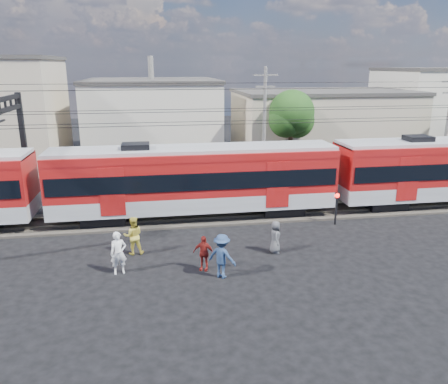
# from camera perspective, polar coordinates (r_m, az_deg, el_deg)

# --- Properties ---
(ground) EXTENTS (120.00, 120.00, 0.00)m
(ground) POSITION_cam_1_polar(r_m,az_deg,el_deg) (18.28, -1.95, -11.75)
(ground) COLOR black
(ground) RESTS_ON ground
(track_bed) EXTENTS (70.00, 3.40, 0.12)m
(track_bed) POSITION_cam_1_polar(r_m,az_deg,el_deg) (25.57, -4.21, -3.26)
(track_bed) COLOR #2D2823
(track_bed) RESTS_ON ground
(rail_near) EXTENTS (70.00, 0.12, 0.12)m
(rail_near) POSITION_cam_1_polar(r_m,az_deg,el_deg) (24.82, -4.07, -3.57)
(rail_near) COLOR #59544C
(rail_near) RESTS_ON track_bed
(rail_far) EXTENTS (70.00, 0.12, 0.12)m
(rail_far) POSITION_cam_1_polar(r_m,az_deg,el_deg) (26.23, -4.36, -2.47)
(rail_far) COLOR #59544C
(rail_far) RESTS_ON track_bed
(commuter_train) EXTENTS (50.30, 3.08, 4.17)m
(commuter_train) POSITION_cam_1_polar(r_m,az_deg,el_deg) (24.92, -3.37, 1.87)
(commuter_train) COLOR black
(commuter_train) RESTS_ON ground
(catenary) EXTENTS (70.00, 9.30, 7.52)m
(catenary) POSITION_cam_1_polar(r_m,az_deg,el_deg) (25.17, -24.63, 6.93)
(catenary) COLOR black
(catenary) RESTS_ON ground
(building_midwest) EXTENTS (12.24, 12.24, 7.30)m
(building_midwest) POSITION_cam_1_polar(r_m,az_deg,el_deg) (43.30, -9.25, 9.53)
(building_midwest) COLOR beige
(building_midwest) RESTS_ON ground
(building_mideast) EXTENTS (16.32, 10.20, 6.30)m
(building_mideast) POSITION_cam_1_polar(r_m,az_deg,el_deg) (43.43, 12.66, 8.70)
(building_mideast) COLOR tan
(building_mideast) RESTS_ON ground
(building_east) EXTENTS (10.20, 10.20, 8.30)m
(building_east) POSITION_cam_1_polar(r_m,az_deg,el_deg) (53.43, 25.43, 9.98)
(building_east) COLOR beige
(building_east) RESTS_ON ground
(utility_pole_mid) EXTENTS (1.80, 0.24, 8.50)m
(utility_pole_mid) POSITION_cam_1_polar(r_m,az_deg,el_deg) (32.28, 5.29, 8.99)
(utility_pole_mid) COLOR slate
(utility_pole_mid) RESTS_ON ground
(utility_pole_east) EXTENTS (1.80, 0.24, 8.00)m
(utility_pole_east) POSITION_cam_1_polar(r_m,az_deg,el_deg) (37.44, 27.14, 7.90)
(utility_pole_east) COLOR slate
(utility_pole_east) RESTS_ON ground
(tree_near) EXTENTS (3.82, 3.64, 6.72)m
(tree_near) POSITION_cam_1_polar(r_m,az_deg,el_deg) (36.10, 9.05, 9.84)
(tree_near) COLOR #382619
(tree_near) RESTS_ON ground
(pedestrian_a) EXTENTS (0.76, 0.58, 1.87)m
(pedestrian_a) POSITION_cam_1_polar(r_m,az_deg,el_deg) (19.17, -13.62, -7.75)
(pedestrian_a) COLOR white
(pedestrian_a) RESTS_ON ground
(pedestrian_b) EXTENTS (0.95, 0.77, 1.84)m
(pedestrian_b) POSITION_cam_1_polar(r_m,az_deg,el_deg) (20.93, -11.76, -5.59)
(pedestrian_b) COLOR gold
(pedestrian_b) RESTS_ON ground
(pedestrian_c) EXTENTS (1.41, 1.29, 1.91)m
(pedestrian_c) POSITION_cam_1_polar(r_m,az_deg,el_deg) (18.31, -0.28, -8.37)
(pedestrian_c) COLOR navy
(pedestrian_c) RESTS_ON ground
(pedestrian_d) EXTENTS (1.00, 0.69, 1.57)m
(pedestrian_d) POSITION_cam_1_polar(r_m,az_deg,el_deg) (19.03, -2.69, -7.96)
(pedestrian_d) COLOR maroon
(pedestrian_d) RESTS_ON ground
(pedestrian_e) EXTENTS (0.62, 0.84, 1.57)m
(pedestrian_e) POSITION_cam_1_polar(r_m,az_deg,el_deg) (20.82, 6.72, -5.86)
(pedestrian_e) COLOR #45464A
(pedestrian_e) RESTS_ON ground
(crossing_signal) EXTENTS (0.27, 0.27, 1.86)m
(crossing_signal) POSITION_cam_1_polar(r_m,az_deg,el_deg) (24.87, 14.49, -1.33)
(crossing_signal) COLOR black
(crossing_signal) RESTS_ON ground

